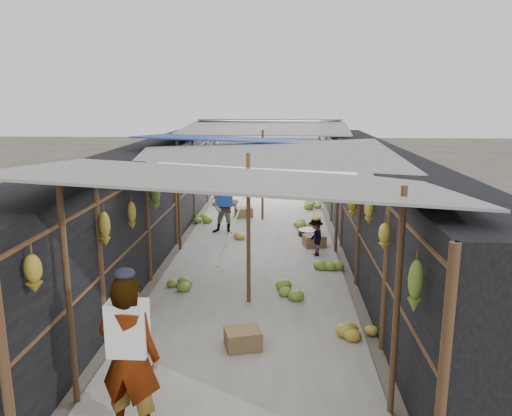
% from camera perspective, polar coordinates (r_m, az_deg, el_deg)
% --- Properties ---
extents(ground, '(80.00, 80.00, 0.00)m').
position_cam_1_polar(ground, '(6.16, -2.85, -21.83)').
color(ground, '#6B6356').
rests_on(ground, ground).
extents(aisle_slab, '(3.60, 16.00, 0.02)m').
position_cam_1_polar(aisle_slab, '(12.08, 0.27, -4.18)').
color(aisle_slab, '#9E998E').
rests_on(aisle_slab, ground).
extents(stall_left, '(1.40, 15.00, 2.30)m').
position_cam_1_polar(stall_left, '(12.23, -12.46, 1.23)').
color(stall_left, black).
rests_on(stall_left, ground).
extents(stall_right, '(1.40, 15.00, 2.30)m').
position_cam_1_polar(stall_right, '(11.99, 13.28, 0.97)').
color(stall_right, black).
rests_on(stall_right, ground).
extents(crate_near, '(0.58, 0.51, 0.29)m').
position_cam_1_polar(crate_near, '(7.26, -1.50, -14.78)').
color(crate_near, olive).
rests_on(crate_near, ground).
extents(crate_mid, '(0.57, 0.50, 0.30)m').
position_cam_1_polar(crate_mid, '(11.93, 6.68, -3.79)').
color(crate_mid, olive).
rests_on(crate_mid, ground).
extents(crate_back, '(0.58, 0.53, 0.30)m').
position_cam_1_polar(crate_back, '(14.76, -1.42, -0.53)').
color(crate_back, olive).
rests_on(crate_back, ground).
extents(black_basin, '(0.58, 0.58, 0.18)m').
position_cam_1_polar(black_basin, '(12.87, 6.15, -2.85)').
color(black_basin, black).
rests_on(black_basin, ground).
extents(vendor_elderly, '(0.70, 0.51, 1.77)m').
position_cam_1_polar(vendor_elderly, '(5.47, -14.26, -16.19)').
color(vendor_elderly, white).
rests_on(vendor_elderly, ground).
extents(shopper_blue, '(0.76, 0.63, 1.41)m').
position_cam_1_polar(shopper_blue, '(12.93, -3.59, 0.10)').
color(shopper_blue, navy).
rests_on(shopper_blue, ground).
extents(vendor_seated, '(0.44, 0.62, 0.87)m').
position_cam_1_polar(vendor_seated, '(11.18, 6.83, -3.37)').
color(vendor_seated, '#4B4641').
rests_on(vendor_seated, ground).
extents(market_canopy, '(5.62, 15.20, 2.77)m').
position_cam_1_polar(market_canopy, '(11.97, 0.50, 7.38)').
color(market_canopy, brown).
rests_on(market_canopy, ground).
extents(hanging_bananas, '(3.96, 14.01, 0.78)m').
position_cam_1_polar(hanging_bananas, '(11.90, 0.03, 3.67)').
color(hanging_bananas, olive).
rests_on(hanging_bananas, ground).
extents(floor_bananas, '(3.95, 10.13, 0.36)m').
position_cam_1_polar(floor_bananas, '(12.10, 0.29, -3.46)').
color(floor_bananas, olive).
rests_on(floor_bananas, ground).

